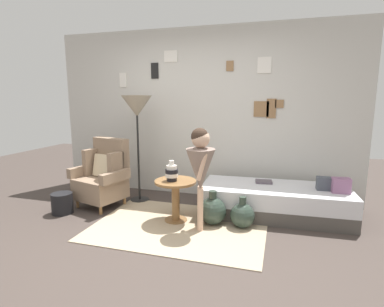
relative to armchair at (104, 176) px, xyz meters
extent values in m
plane|color=#423833|center=(1.21, -1.04, -0.44)|extent=(12.00, 12.00, 0.00)
cube|color=beige|center=(1.21, 0.91, 0.86)|extent=(4.80, 0.10, 2.60)
cube|color=white|center=(-0.10, 0.86, 1.40)|extent=(0.12, 0.02, 0.23)
cube|color=gray|center=(-0.10, 0.85, 1.40)|extent=(0.09, 0.01, 0.18)
cube|color=olive|center=(2.39, 0.86, 1.03)|extent=(0.12, 0.02, 0.12)
cube|color=gray|center=(2.39, 0.85, 1.03)|extent=(0.09, 0.01, 0.09)
cube|color=black|center=(0.47, 0.86, 1.53)|extent=(0.12, 0.02, 0.24)
cube|color=slate|center=(0.47, 0.85, 1.53)|extent=(0.09, 0.01, 0.19)
cube|color=olive|center=(1.66, 0.86, 1.57)|extent=(0.11, 0.02, 0.15)
cube|color=slate|center=(1.66, 0.85, 1.57)|extent=(0.08, 0.01, 0.11)
cube|color=olive|center=(2.28, 0.86, 0.96)|extent=(0.13, 0.02, 0.28)
cube|color=gray|center=(2.28, 0.85, 0.96)|extent=(0.10, 0.01, 0.22)
cube|color=olive|center=(2.14, 0.86, 0.95)|extent=(0.22, 0.02, 0.23)
cube|color=silver|center=(2.14, 0.85, 0.95)|extent=(0.17, 0.01, 0.18)
cube|color=white|center=(2.16, 0.86, 1.57)|extent=(0.19, 0.02, 0.22)
cube|color=#AAAAA2|center=(2.16, 0.85, 1.57)|extent=(0.15, 0.01, 0.17)
cube|color=white|center=(0.74, 0.86, 1.74)|extent=(0.22, 0.02, 0.17)
cube|color=#5A5A57|center=(0.74, 0.85, 1.74)|extent=(0.17, 0.01, 0.13)
cube|color=tan|center=(1.30, -0.42, -0.43)|extent=(2.06, 1.48, 0.01)
cylinder|color=#9E7042|center=(-0.31, -0.22, -0.38)|extent=(0.04, 0.04, 0.12)
cylinder|color=#9E7042|center=(0.15, -0.35, -0.38)|extent=(0.04, 0.04, 0.12)
cylinder|color=#9E7042|center=(-0.19, 0.21, -0.38)|extent=(0.04, 0.04, 0.12)
cylinder|color=#9E7042|center=(0.27, 0.08, -0.38)|extent=(0.04, 0.04, 0.12)
cube|color=#8C725B|center=(-0.02, -0.07, -0.17)|extent=(0.73, 0.70, 0.30)
cube|color=#8C725B|center=(0.04, 0.15, 0.26)|extent=(0.62, 0.30, 0.55)
cube|color=#8C725B|center=(-0.24, 0.10, 0.17)|extent=(0.16, 0.32, 0.39)
cube|color=#8C725B|center=(0.26, -0.04, 0.17)|extent=(0.16, 0.32, 0.39)
cube|color=#8C725B|center=(-0.34, 0.00, 0.05)|extent=(0.22, 0.51, 0.14)
cube|color=#8C725B|center=(0.29, -0.18, 0.05)|extent=(0.22, 0.51, 0.14)
cube|color=beige|center=(0.01, 0.03, 0.14)|extent=(0.39, 0.26, 0.33)
cube|color=#4C4742|center=(2.39, 0.27, -0.35)|extent=(1.93, 0.88, 0.18)
cube|color=silver|center=(2.39, 0.27, -0.15)|extent=(1.93, 0.88, 0.22)
cube|color=gray|center=(3.17, 0.22, 0.05)|extent=(0.22, 0.14, 0.19)
cube|color=#474C56|center=(3.00, 0.29, 0.04)|extent=(0.21, 0.13, 0.17)
cylinder|color=olive|center=(1.20, -0.27, -0.43)|extent=(0.29, 0.29, 0.02)
cylinder|color=olive|center=(1.20, -0.27, -0.18)|extent=(0.10, 0.10, 0.48)
cylinder|color=olive|center=(1.20, -0.27, 0.08)|extent=(0.52, 0.52, 0.03)
cylinder|color=black|center=(1.16, -0.30, 0.12)|extent=(0.13, 0.13, 0.05)
cylinder|color=white|center=(1.16, -0.30, 0.17)|extent=(0.16, 0.16, 0.05)
cylinder|color=black|center=(1.16, -0.30, 0.22)|extent=(0.16, 0.16, 0.05)
cylinder|color=white|center=(1.16, -0.30, 0.26)|extent=(0.13, 0.13, 0.05)
cylinder|color=white|center=(1.16, -0.30, 0.32)|extent=(0.06, 0.06, 0.06)
cylinder|color=black|center=(0.40, 0.33, -0.43)|extent=(0.28, 0.28, 0.02)
cylinder|color=black|center=(0.40, 0.33, 0.32)|extent=(0.03, 0.03, 1.49)
cone|color=#9E937F|center=(0.40, 0.33, 0.99)|extent=(0.44, 0.44, 0.31)
cylinder|color=#D8AD8E|center=(1.57, -0.48, -0.18)|extent=(0.07, 0.07, 0.52)
cylinder|color=#D8AD8E|center=(1.55, -0.38, -0.18)|extent=(0.07, 0.07, 0.52)
cone|color=gray|center=(1.56, -0.43, 0.29)|extent=(0.34, 0.34, 0.49)
cylinder|color=gray|center=(1.56, -0.43, 0.45)|extent=(0.17, 0.17, 0.19)
cylinder|color=#D8AD8E|center=(1.61, -0.54, 0.36)|extent=(0.14, 0.08, 0.33)
cylinder|color=#D8AD8E|center=(1.55, -0.31, 0.36)|extent=(0.14, 0.08, 0.33)
sphere|color=#D8AD8E|center=(1.56, -0.43, 0.65)|extent=(0.21, 0.21, 0.21)
sphere|color=#38281E|center=(1.55, -0.43, 0.68)|extent=(0.20, 0.20, 0.20)
cube|color=#574D57|center=(2.24, 0.41, -0.02)|extent=(0.24, 0.19, 0.03)
sphere|color=#2D3D33|center=(1.67, -0.23, -0.27)|extent=(0.34, 0.34, 0.34)
cylinder|color=#2D3D33|center=(1.67, -0.23, -0.06)|extent=(0.10, 0.10, 0.09)
sphere|color=#2D3D33|center=(2.03, -0.23, -0.29)|extent=(0.30, 0.30, 0.30)
cylinder|color=#2D3D33|center=(2.03, -0.23, -0.10)|extent=(0.08, 0.08, 0.09)
cylinder|color=black|center=(-0.37, -0.46, -0.30)|extent=(0.28, 0.28, 0.28)
camera|label=1|loc=(2.43, -3.72, 1.10)|focal=28.37mm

